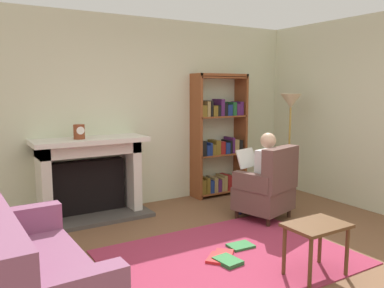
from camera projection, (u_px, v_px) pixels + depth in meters
ground at (248, 269)px, 3.76m from camera, size 14.00×14.00×0.00m
back_wall at (138, 113)px, 5.73m from camera, size 5.60×0.10×2.70m
side_wall_right at (334, 112)px, 5.99m from camera, size 0.10×5.20×2.70m
area_rug at (230, 257)px, 4.01m from camera, size 2.40×1.80×0.01m
fireplace at (90, 175)px, 5.21m from camera, size 1.49×0.64×1.07m
mantel_clock at (79, 132)px, 4.96m from camera, size 0.14×0.14×0.18m
bookshelf at (219, 139)px, 6.27m from camera, size 0.90×0.32×1.93m
armchair_reading at (268, 187)px, 5.14m from camera, size 0.79×0.77×0.97m
seated_reader at (261, 171)px, 5.19m from camera, size 0.46×0.59×1.14m
sofa_floral at (33, 277)px, 2.92m from camera, size 0.77×1.72×0.85m
side_table at (316, 232)px, 3.57m from camera, size 0.56×0.39×0.49m
scattered_books at (228, 255)px, 4.00m from camera, size 0.69×0.49×0.04m
floor_lamp at (290, 110)px, 6.07m from camera, size 0.32×0.32×1.62m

